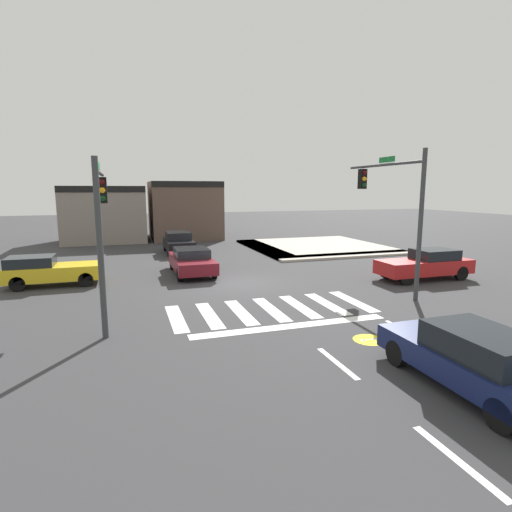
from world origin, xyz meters
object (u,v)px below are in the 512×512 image
car_red (426,264)px  car_maroon (192,261)px  car_navy (473,359)px  car_black (178,242)px  traffic_signal_southeast (392,196)px  traffic_signal_southwest (101,212)px  car_yellow (50,270)px

car_red → car_maroon: car_red is taller
car_maroon → car_navy: car_navy is taller
car_navy → car_black: 22.20m
traffic_signal_southeast → traffic_signal_southwest: (-11.80, -0.83, -0.42)m
car_red → car_maroon: (-10.89, 4.96, -0.06)m
car_black → car_red: bearing=40.9°
traffic_signal_southwest → car_navy: 11.36m
car_navy → car_yellow: car_navy is taller
car_yellow → traffic_signal_southwest: bearing=-66.8°
traffic_signal_southeast → traffic_signal_southwest: traffic_signal_southeast is taller
traffic_signal_southeast → car_maroon: size_ratio=1.30×
car_maroon → traffic_signal_southwest: bearing=-29.8°
car_maroon → car_yellow: size_ratio=1.13×
traffic_signal_southeast → car_red: bearing=-68.9°
traffic_signal_southeast → car_navy: bearing=155.3°
car_red → car_black: (-10.64, 12.29, 0.02)m
car_red → car_yellow: bearing=-13.8°
traffic_signal_southwest → car_red: 15.31m
traffic_signal_southwest → car_red: size_ratio=1.14×
car_maroon → car_yellow: car_yellow is taller
car_red → car_navy: 11.87m
car_yellow → car_black: (6.96, 7.98, 0.05)m
car_red → car_black: bearing=-49.1°
traffic_signal_southeast → car_yellow: traffic_signal_southeast is taller
traffic_signal_southeast → car_black: traffic_signal_southeast is taller
car_yellow → car_black: bearing=48.9°
traffic_signal_southeast → car_black: bearing=29.2°
car_navy → car_maroon: bearing=15.1°
car_red → car_yellow: size_ratio=1.15×
traffic_signal_southwest → traffic_signal_southeast: bearing=-86.0°
traffic_signal_southwest → car_yellow: 7.51m
car_navy → car_black: car_black is taller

